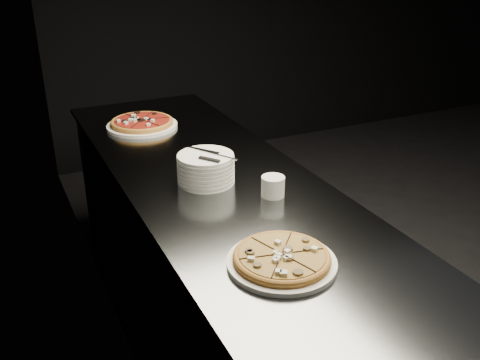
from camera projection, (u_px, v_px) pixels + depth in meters
name	position (u px, v px, depth m)	size (l,w,h in m)	color
wall_left	(114.00, 67.00, 1.79)	(0.02, 5.00, 2.80)	black
counter	(220.00, 274.00, 2.33)	(0.74, 2.44, 0.92)	#595C60
pizza_mushroom	(282.00, 259.00, 1.56)	(0.35, 0.35, 0.04)	white
pizza_tomato	(142.00, 123.00, 2.70)	(0.36, 0.36, 0.04)	white
plate_stack	(206.00, 168.00, 2.08)	(0.22, 0.22, 0.12)	white
cutlery	(209.00, 155.00, 2.04)	(0.11, 0.22, 0.01)	silver
ramekin	(273.00, 186.00, 1.97)	(0.09, 0.09, 0.08)	silver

